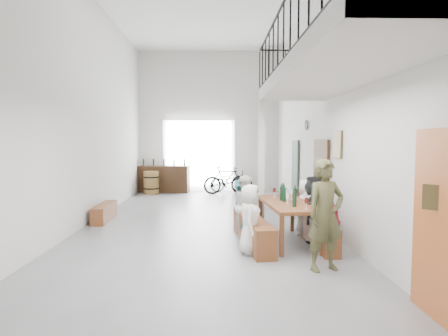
{
  "coord_description": "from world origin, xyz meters",
  "views": [
    {
      "loc": [
        0.29,
        -8.85,
        1.95
      ],
      "look_at": [
        0.46,
        -0.5,
        1.37
      ],
      "focal_mm": 30.0,
      "sensor_mm": 36.0,
      "label": 1
    }
  ],
  "objects_px": {
    "oak_barrel": "(151,183)",
    "host_standing": "(325,215)",
    "side_bench": "(105,212)",
    "bicycle_near": "(231,181)",
    "bench_inner": "(252,230)",
    "serving_counter": "(164,179)",
    "tasting_table": "(288,206)"
  },
  "relations": [
    {
      "from": "oak_barrel",
      "to": "host_standing",
      "type": "bearing_deg",
      "value": -64.16
    },
    {
      "from": "side_bench",
      "to": "bicycle_near",
      "type": "xyz_separation_m",
      "value": [
        3.37,
        5.18,
        0.23
      ]
    },
    {
      "from": "bench_inner",
      "to": "serving_counter",
      "type": "height_order",
      "value": "serving_counter"
    },
    {
      "from": "host_standing",
      "to": "bicycle_near",
      "type": "distance_m",
      "value": 8.97
    },
    {
      "from": "bench_inner",
      "to": "oak_barrel",
      "type": "xyz_separation_m",
      "value": [
        -3.13,
        6.96,
        0.17
      ]
    },
    {
      "from": "side_bench",
      "to": "bench_inner",
      "type": "bearing_deg",
      "value": -32.57
    },
    {
      "from": "bench_inner",
      "to": "oak_barrel",
      "type": "height_order",
      "value": "oak_barrel"
    },
    {
      "from": "host_standing",
      "to": "bicycle_near",
      "type": "xyz_separation_m",
      "value": [
        -1.07,
        8.89,
        -0.42
      ]
    },
    {
      "from": "bicycle_near",
      "to": "bench_inner",
      "type": "bearing_deg",
      "value": -177.63
    },
    {
      "from": "side_bench",
      "to": "host_standing",
      "type": "height_order",
      "value": "host_standing"
    },
    {
      "from": "tasting_table",
      "to": "oak_barrel",
      "type": "height_order",
      "value": "oak_barrel"
    },
    {
      "from": "bicycle_near",
      "to": "oak_barrel",
      "type": "bearing_deg",
      "value": 99.73
    },
    {
      "from": "oak_barrel",
      "to": "serving_counter",
      "type": "bearing_deg",
      "value": 50.04
    },
    {
      "from": "tasting_table",
      "to": "oak_barrel",
      "type": "bearing_deg",
      "value": 114.09
    },
    {
      "from": "serving_counter",
      "to": "host_standing",
      "type": "distance_m",
      "value": 9.68
    },
    {
      "from": "oak_barrel",
      "to": "tasting_table",
      "type": "bearing_deg",
      "value": -60.92
    },
    {
      "from": "oak_barrel",
      "to": "host_standing",
      "type": "height_order",
      "value": "host_standing"
    },
    {
      "from": "serving_counter",
      "to": "host_standing",
      "type": "relative_size",
      "value": 1.14
    },
    {
      "from": "serving_counter",
      "to": "bicycle_near",
      "type": "xyz_separation_m",
      "value": [
        2.62,
        -0.05,
        -0.08
      ]
    },
    {
      "from": "tasting_table",
      "to": "side_bench",
      "type": "xyz_separation_m",
      "value": [
        -4.17,
        2.14,
        -0.5
      ]
    },
    {
      "from": "bicycle_near",
      "to": "side_bench",
      "type": "bearing_deg",
      "value": 148.49
    },
    {
      "from": "tasting_table",
      "to": "bicycle_near",
      "type": "bearing_deg",
      "value": 91.26
    },
    {
      "from": "side_bench",
      "to": "serving_counter",
      "type": "xyz_separation_m",
      "value": [
        0.75,
        5.23,
        0.31
      ]
    },
    {
      "from": "bench_inner",
      "to": "bicycle_near",
      "type": "height_order",
      "value": "bicycle_near"
    },
    {
      "from": "side_bench",
      "to": "serving_counter",
      "type": "relative_size",
      "value": 0.74
    },
    {
      "from": "oak_barrel",
      "to": "bicycle_near",
      "type": "distance_m",
      "value": 3.06
    },
    {
      "from": "tasting_table",
      "to": "bicycle_near",
      "type": "height_order",
      "value": "bicycle_near"
    },
    {
      "from": "bench_inner",
      "to": "side_bench",
      "type": "xyz_separation_m",
      "value": [
        -3.48,
        2.22,
        -0.06
      ]
    },
    {
      "from": "side_bench",
      "to": "serving_counter",
      "type": "bearing_deg",
      "value": 81.84
    },
    {
      "from": "tasting_table",
      "to": "bench_inner",
      "type": "bearing_deg",
      "value": -178.03
    },
    {
      "from": "serving_counter",
      "to": "bicycle_near",
      "type": "height_order",
      "value": "serving_counter"
    },
    {
      "from": "bench_inner",
      "to": "serving_counter",
      "type": "relative_size",
      "value": 1.16
    }
  ]
}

